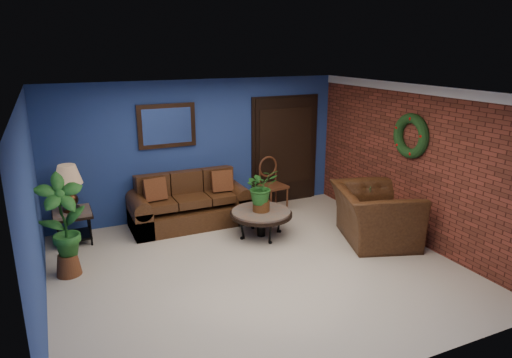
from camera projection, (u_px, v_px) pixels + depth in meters
name	position (u px, v px, depth m)	size (l,w,h in m)	color
floor	(257.00, 268.00, 6.53)	(5.50, 5.50, 0.00)	#C1B1A0
wall_back	(200.00, 149.00, 8.36)	(5.50, 0.04, 2.50)	navy
wall_left	(33.00, 215.00, 5.08)	(0.04, 5.00, 2.50)	navy
wall_right_brick	(413.00, 164.00, 7.27)	(0.04, 5.00, 2.50)	maroon
ceiling	(257.00, 92.00, 5.82)	(5.50, 5.00, 0.02)	white
crown_molding	(419.00, 89.00, 6.93)	(0.03, 5.00, 0.14)	white
wall_mirror	(167.00, 126.00, 7.95)	(1.02, 0.06, 0.77)	#3E2414
closet_door	(285.00, 151.00, 9.09)	(1.44, 0.06, 2.18)	black
wreath	(411.00, 136.00, 7.17)	(0.72, 0.72, 0.16)	black
sofa	(189.00, 207.00, 8.10)	(2.06, 0.89, 0.93)	#4E2D16
coffee_table	(261.00, 214.00, 7.55)	(1.03, 1.03, 0.44)	#57524C
end_table	(73.00, 218.00, 7.28)	(0.60, 0.60, 0.54)	#57524C
table_lamp	(68.00, 182.00, 7.11)	(0.44, 0.44, 0.72)	#3E2414
side_chair	(271.00, 180.00, 8.73)	(0.50, 0.50, 1.04)	#582E19
armchair	(374.00, 215.00, 7.36)	(1.35, 1.18, 0.88)	#4E2D16
coffee_plant	(261.00, 188.00, 7.42)	(0.53, 0.46, 0.71)	brown
floor_plant	(364.00, 204.00, 7.92)	(0.43, 0.38, 0.81)	brown
tall_plant	(63.00, 222.00, 6.14)	(0.69, 0.52, 1.44)	brown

